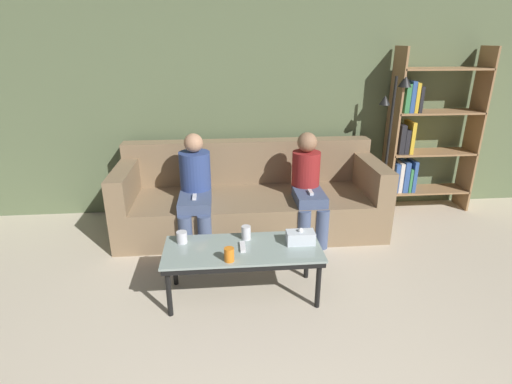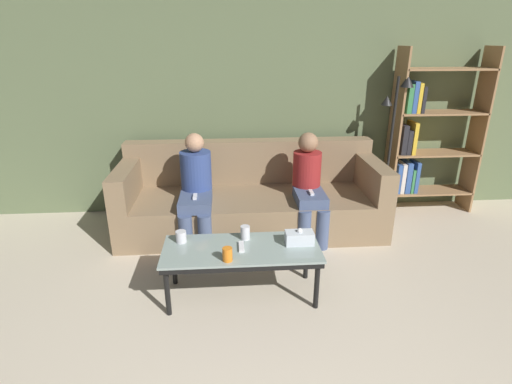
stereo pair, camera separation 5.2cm
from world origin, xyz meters
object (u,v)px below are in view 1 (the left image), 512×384
at_px(cup_near_right, 229,255).
at_px(seated_person_left_end, 195,187).
at_px(standing_lamp, 391,133).
at_px(seated_person_mid_left, 308,184).
at_px(bookshelf, 420,137).
at_px(coffee_table, 243,253).
at_px(game_remote, 243,247).
at_px(couch, 250,199).
at_px(tissue_box, 300,237).
at_px(cup_far_center, 182,237).
at_px(cup_near_left, 246,233).

relative_size(cup_near_right, seated_person_left_end, 0.10).
xyz_separation_m(standing_lamp, seated_person_mid_left, (-0.99, -0.42, -0.41)).
xyz_separation_m(cup_near_right, bookshelf, (2.24, 1.76, 0.40)).
xyz_separation_m(coffee_table, bookshelf, (2.13, 1.58, 0.49)).
bearing_deg(seated_person_mid_left, game_remote, -125.28).
bearing_deg(couch, seated_person_left_end, -156.92).
distance_m(tissue_box, seated_person_mid_left, 1.02).
bearing_deg(standing_lamp, cup_far_center, -149.11).
height_order(cup_near_right, standing_lamp, standing_lamp).
relative_size(standing_lamp, seated_person_mid_left, 1.49).
distance_m(cup_far_center, seated_person_left_end, 0.89).
distance_m(tissue_box, standing_lamp, 1.95).
relative_size(couch, game_remote, 18.14).
xyz_separation_m(couch, coffee_table, (-0.16, -1.26, 0.07)).
bearing_deg(bookshelf, cup_near_left, -145.58).
bearing_deg(bookshelf, seated_person_left_end, -167.54).
bearing_deg(game_remote, seated_person_left_end, 111.84).
distance_m(cup_near_left, seated_person_mid_left, 1.12).
height_order(couch, seated_person_left_end, seated_person_left_end).
bearing_deg(game_remote, seated_person_mid_left, 54.72).
height_order(couch, standing_lamp, standing_lamp).
xyz_separation_m(cup_near_left, tissue_box, (0.42, -0.11, -0.00)).
distance_m(couch, bookshelf, 2.08).
height_order(bookshelf, seated_person_mid_left, bookshelf).
height_order(cup_near_left, bookshelf, bookshelf).
distance_m(cup_near_right, bookshelf, 2.88).
xyz_separation_m(standing_lamp, seated_person_left_end, (-2.12, -0.42, -0.40)).
relative_size(tissue_box, seated_person_left_end, 0.21).
xyz_separation_m(couch, cup_far_center, (-0.63, -1.13, 0.16)).
xyz_separation_m(cup_far_center, bookshelf, (2.60, 1.45, 0.40)).
relative_size(cup_near_left, seated_person_left_end, 0.10).
distance_m(cup_near_right, seated_person_mid_left, 1.46).
bearing_deg(game_remote, coffee_table, 180.00).
xyz_separation_m(cup_far_center, seated_person_left_end, (0.06, 0.89, 0.09)).
xyz_separation_m(cup_near_left, standing_lamp, (1.68, 1.29, 0.48)).
xyz_separation_m(coffee_table, standing_lamp, (1.72, 1.44, 0.58)).
xyz_separation_m(cup_near_right, game_remote, (0.11, 0.18, -0.04)).
height_order(couch, coffee_table, couch).
bearing_deg(coffee_table, cup_near_left, 75.82).
relative_size(cup_near_right, seated_person_mid_left, 0.10).
bearing_deg(cup_far_center, standing_lamp, 30.89).
bearing_deg(couch, bookshelf, 9.22).
distance_m(cup_near_left, cup_near_right, 0.36).
bearing_deg(tissue_box, cup_far_center, 174.20).
distance_m(couch, cup_near_right, 1.47).
relative_size(cup_far_center, tissue_box, 0.42).
bearing_deg(game_remote, tissue_box, 4.58).
distance_m(cup_near_right, tissue_box, 0.60).
bearing_deg(bookshelf, game_remote, -143.46).
relative_size(coffee_table, game_remote, 8.08).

